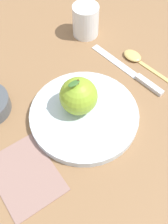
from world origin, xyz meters
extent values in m
plane|color=olive|center=(0.00, 0.00, 0.00)|extent=(2.40, 2.40, 0.00)
cylinder|color=silver|center=(0.01, 0.00, 0.01)|extent=(0.23, 0.23, 0.02)
torus|color=silver|center=(0.01, 0.00, 0.01)|extent=(0.23, 0.23, 0.01)
sphere|color=#8CB22D|center=(0.01, -0.02, 0.06)|extent=(0.08, 0.08, 0.08)
cylinder|color=#4C3319|center=(0.01, -0.02, 0.10)|extent=(0.00, 0.00, 0.01)
ellipsoid|color=#386628|center=(0.02, -0.02, 0.10)|extent=(0.03, 0.02, 0.00)
cylinder|color=white|center=(-0.16, -0.20, 0.04)|extent=(0.07, 0.07, 0.08)
torus|color=white|center=(-0.16, -0.20, 0.08)|extent=(0.07, 0.07, 0.01)
cylinder|color=#A4A4A6|center=(-0.16, -0.20, 0.08)|extent=(0.05, 0.05, 0.01)
cube|color=silver|center=(-0.15, -0.08, 0.00)|extent=(0.03, 0.14, 0.00)
cube|color=silver|center=(-0.16, 0.03, 0.01)|extent=(0.02, 0.08, 0.01)
ellipsoid|color=#D8B766|center=(-0.19, -0.06, 0.01)|extent=(0.04, 0.05, 0.01)
cube|color=#D8B766|center=(-0.20, 0.03, 0.00)|extent=(0.02, 0.13, 0.01)
cube|color=gray|center=(0.18, 0.03, 0.00)|extent=(0.12, 0.15, 0.00)
camera|label=1|loc=(0.22, 0.25, 0.50)|focal=44.78mm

